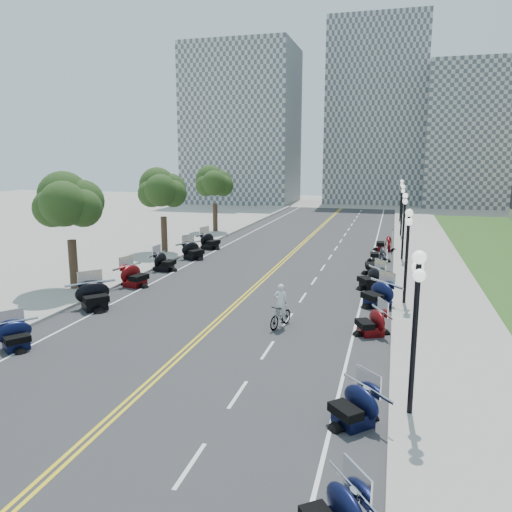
# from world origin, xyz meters

# --- Properties ---
(ground) EXTENTS (160.00, 160.00, 0.00)m
(ground) POSITION_xyz_m (0.00, 0.00, 0.00)
(ground) COLOR gray
(road) EXTENTS (16.00, 90.00, 0.01)m
(road) POSITION_xyz_m (0.00, 10.00, 0.00)
(road) COLOR #333335
(road) RESTS_ON ground
(centerline_yellow_a) EXTENTS (0.12, 90.00, 0.00)m
(centerline_yellow_a) POSITION_xyz_m (-0.12, 10.00, 0.01)
(centerline_yellow_a) COLOR yellow
(centerline_yellow_a) RESTS_ON road
(centerline_yellow_b) EXTENTS (0.12, 90.00, 0.00)m
(centerline_yellow_b) POSITION_xyz_m (0.12, 10.00, 0.01)
(centerline_yellow_b) COLOR yellow
(centerline_yellow_b) RESTS_ON road
(edge_line_north) EXTENTS (0.12, 90.00, 0.00)m
(edge_line_north) POSITION_xyz_m (6.40, 10.00, 0.01)
(edge_line_north) COLOR white
(edge_line_north) RESTS_ON road
(edge_line_south) EXTENTS (0.12, 90.00, 0.00)m
(edge_line_south) POSITION_xyz_m (-6.40, 10.00, 0.01)
(edge_line_south) COLOR white
(edge_line_south) RESTS_ON road
(lane_dash_3) EXTENTS (0.12, 2.00, 0.00)m
(lane_dash_3) POSITION_xyz_m (3.20, -12.00, 0.01)
(lane_dash_3) COLOR white
(lane_dash_3) RESTS_ON road
(lane_dash_4) EXTENTS (0.12, 2.00, 0.00)m
(lane_dash_4) POSITION_xyz_m (3.20, -8.00, 0.01)
(lane_dash_4) COLOR white
(lane_dash_4) RESTS_ON road
(lane_dash_5) EXTENTS (0.12, 2.00, 0.00)m
(lane_dash_5) POSITION_xyz_m (3.20, -4.00, 0.01)
(lane_dash_5) COLOR white
(lane_dash_5) RESTS_ON road
(lane_dash_6) EXTENTS (0.12, 2.00, 0.00)m
(lane_dash_6) POSITION_xyz_m (3.20, 0.00, 0.01)
(lane_dash_6) COLOR white
(lane_dash_6) RESTS_ON road
(lane_dash_7) EXTENTS (0.12, 2.00, 0.00)m
(lane_dash_7) POSITION_xyz_m (3.20, 4.00, 0.01)
(lane_dash_7) COLOR white
(lane_dash_7) RESTS_ON road
(lane_dash_8) EXTENTS (0.12, 2.00, 0.00)m
(lane_dash_8) POSITION_xyz_m (3.20, 8.00, 0.01)
(lane_dash_8) COLOR white
(lane_dash_8) RESTS_ON road
(lane_dash_9) EXTENTS (0.12, 2.00, 0.00)m
(lane_dash_9) POSITION_xyz_m (3.20, 12.00, 0.01)
(lane_dash_9) COLOR white
(lane_dash_9) RESTS_ON road
(lane_dash_10) EXTENTS (0.12, 2.00, 0.00)m
(lane_dash_10) POSITION_xyz_m (3.20, 16.00, 0.01)
(lane_dash_10) COLOR white
(lane_dash_10) RESTS_ON road
(lane_dash_11) EXTENTS (0.12, 2.00, 0.00)m
(lane_dash_11) POSITION_xyz_m (3.20, 20.00, 0.01)
(lane_dash_11) COLOR white
(lane_dash_11) RESTS_ON road
(lane_dash_12) EXTENTS (0.12, 2.00, 0.00)m
(lane_dash_12) POSITION_xyz_m (3.20, 24.00, 0.01)
(lane_dash_12) COLOR white
(lane_dash_12) RESTS_ON road
(lane_dash_13) EXTENTS (0.12, 2.00, 0.00)m
(lane_dash_13) POSITION_xyz_m (3.20, 28.00, 0.01)
(lane_dash_13) COLOR white
(lane_dash_13) RESTS_ON road
(lane_dash_14) EXTENTS (0.12, 2.00, 0.00)m
(lane_dash_14) POSITION_xyz_m (3.20, 32.00, 0.01)
(lane_dash_14) COLOR white
(lane_dash_14) RESTS_ON road
(lane_dash_15) EXTENTS (0.12, 2.00, 0.00)m
(lane_dash_15) POSITION_xyz_m (3.20, 36.00, 0.01)
(lane_dash_15) COLOR white
(lane_dash_15) RESTS_ON road
(lane_dash_16) EXTENTS (0.12, 2.00, 0.00)m
(lane_dash_16) POSITION_xyz_m (3.20, 40.00, 0.01)
(lane_dash_16) COLOR white
(lane_dash_16) RESTS_ON road
(lane_dash_17) EXTENTS (0.12, 2.00, 0.00)m
(lane_dash_17) POSITION_xyz_m (3.20, 44.00, 0.01)
(lane_dash_17) COLOR white
(lane_dash_17) RESTS_ON road
(lane_dash_18) EXTENTS (0.12, 2.00, 0.00)m
(lane_dash_18) POSITION_xyz_m (3.20, 48.00, 0.01)
(lane_dash_18) COLOR white
(lane_dash_18) RESTS_ON road
(lane_dash_19) EXTENTS (0.12, 2.00, 0.00)m
(lane_dash_19) POSITION_xyz_m (3.20, 52.00, 0.01)
(lane_dash_19) COLOR white
(lane_dash_19) RESTS_ON road
(sidewalk_north) EXTENTS (5.00, 90.00, 0.15)m
(sidewalk_north) POSITION_xyz_m (10.50, 10.00, 0.07)
(sidewalk_north) COLOR #9E9991
(sidewalk_north) RESTS_ON ground
(sidewalk_south) EXTENTS (5.00, 90.00, 0.15)m
(sidewalk_south) POSITION_xyz_m (-10.50, 10.00, 0.07)
(sidewalk_south) COLOR #9E9991
(sidewalk_south) RESTS_ON ground
(distant_block_a) EXTENTS (18.00, 14.00, 26.00)m
(distant_block_a) POSITION_xyz_m (-18.00, 62.00, 13.00)
(distant_block_a) COLOR gray
(distant_block_a) RESTS_ON ground
(distant_block_b) EXTENTS (16.00, 12.00, 30.00)m
(distant_block_b) POSITION_xyz_m (4.00, 68.00, 15.00)
(distant_block_b) COLOR gray
(distant_block_b) RESTS_ON ground
(distant_block_c) EXTENTS (20.00, 14.00, 22.00)m
(distant_block_c) POSITION_xyz_m (22.00, 65.00, 11.00)
(distant_block_c) COLOR gray
(distant_block_c) RESTS_ON ground
(street_lamp_1) EXTENTS (0.50, 1.20, 4.90)m
(street_lamp_1) POSITION_xyz_m (8.60, -8.00, 2.60)
(street_lamp_1) COLOR black
(street_lamp_1) RESTS_ON sidewalk_north
(street_lamp_2) EXTENTS (0.50, 1.20, 4.90)m
(street_lamp_2) POSITION_xyz_m (8.60, 4.00, 2.60)
(street_lamp_2) COLOR black
(street_lamp_2) RESTS_ON sidewalk_north
(street_lamp_3) EXTENTS (0.50, 1.20, 4.90)m
(street_lamp_3) POSITION_xyz_m (8.60, 16.00, 2.60)
(street_lamp_3) COLOR black
(street_lamp_3) RESTS_ON sidewalk_north
(street_lamp_4) EXTENTS (0.50, 1.20, 4.90)m
(street_lamp_4) POSITION_xyz_m (8.60, 28.00, 2.60)
(street_lamp_4) COLOR black
(street_lamp_4) RESTS_ON sidewalk_north
(street_lamp_5) EXTENTS (0.50, 1.20, 4.90)m
(street_lamp_5) POSITION_xyz_m (8.60, 40.00, 2.60)
(street_lamp_5) COLOR black
(street_lamp_5) RESTS_ON sidewalk_north
(tree_2) EXTENTS (4.80, 4.80, 9.20)m
(tree_2) POSITION_xyz_m (-10.00, 2.00, 4.75)
(tree_2) COLOR #235619
(tree_2) RESTS_ON sidewalk_south
(tree_3) EXTENTS (4.80, 4.80, 9.20)m
(tree_3) POSITION_xyz_m (-10.00, 14.00, 4.75)
(tree_3) COLOR #235619
(tree_3) RESTS_ON sidewalk_south
(tree_4) EXTENTS (4.80, 4.80, 9.20)m
(tree_4) POSITION_xyz_m (-10.00, 26.00, 4.75)
(tree_4) COLOR #235619
(tree_4) RESTS_ON sidewalk_south
(motorcycle_n_3) EXTENTS (2.59, 2.59, 1.28)m
(motorcycle_n_3) POSITION_xyz_m (7.00, -8.90, 0.64)
(motorcycle_n_3) COLOR black
(motorcycle_n_3) RESTS_ON road
(motorcycle_n_5) EXTENTS (2.43, 2.43, 1.28)m
(motorcycle_n_5) POSITION_xyz_m (7.13, -1.04, 0.64)
(motorcycle_n_5) COLOR #590A0C
(motorcycle_n_5) RESTS_ON road
(motorcycle_n_6) EXTENTS (2.98, 2.98, 1.48)m
(motorcycle_n_6) POSITION_xyz_m (7.24, 3.38, 0.74)
(motorcycle_n_6) COLOR black
(motorcycle_n_6) RESTS_ON road
(motorcycle_n_7) EXTENTS (2.82, 2.82, 1.42)m
(motorcycle_n_7) POSITION_xyz_m (6.75, 6.94, 0.71)
(motorcycle_n_7) COLOR black
(motorcycle_n_7) RESTS_ON road
(motorcycle_n_8) EXTENTS (2.39, 2.39, 1.49)m
(motorcycle_n_8) POSITION_xyz_m (6.87, 10.86, 0.75)
(motorcycle_n_8) COLOR black
(motorcycle_n_8) RESTS_ON road
(motorcycle_n_9) EXTENTS (2.01, 2.01, 1.32)m
(motorcycle_n_9) POSITION_xyz_m (6.91, 15.25, 0.66)
(motorcycle_n_9) COLOR black
(motorcycle_n_9) RESTS_ON road
(motorcycle_n_10) EXTENTS (2.10, 2.10, 1.45)m
(motorcycle_n_10) POSITION_xyz_m (7.21, 19.97, 0.73)
(motorcycle_n_10) COLOR #590A0C
(motorcycle_n_10) RESTS_ON road
(motorcycle_s_4) EXTENTS (2.48, 2.48, 1.24)m
(motorcycle_s_4) POSITION_xyz_m (-6.70, -6.60, 0.62)
(motorcycle_s_4) COLOR black
(motorcycle_s_4) RESTS_ON road
(motorcycle_s_5) EXTENTS (3.14, 3.14, 1.55)m
(motorcycle_s_5) POSITION_xyz_m (-6.74, -0.96, 0.78)
(motorcycle_s_5) COLOR black
(motorcycle_s_5) RESTS_ON road
(motorcycle_s_6) EXTENTS (2.53, 2.53, 1.47)m
(motorcycle_s_6) POSITION_xyz_m (-7.05, 3.76, 0.74)
(motorcycle_s_6) COLOR #590A0C
(motorcycle_s_6) RESTS_ON road
(motorcycle_s_7) EXTENTS (2.09, 2.09, 1.42)m
(motorcycle_s_7) POSITION_xyz_m (-7.20, 8.16, 0.71)
(motorcycle_s_7) COLOR black
(motorcycle_s_7) RESTS_ON road
(motorcycle_s_8) EXTENTS (2.87, 2.87, 1.49)m
(motorcycle_s_8) POSITION_xyz_m (-6.82, 12.38, 0.75)
(motorcycle_s_8) COLOR black
(motorcycle_s_8) RESTS_ON road
(motorcycle_s_9) EXTENTS (2.72, 2.72, 1.51)m
(motorcycle_s_9) POSITION_xyz_m (-7.14, 16.86, 0.76)
(motorcycle_s_9) COLOR black
(motorcycle_s_9) RESTS_ON road
(bicycle) EXTENTS (1.05, 1.89, 1.10)m
(bicycle) POSITION_xyz_m (3.09, -1.14, 0.55)
(bicycle) COLOR #A51414
(bicycle) RESTS_ON road
(cyclist_rider) EXTENTS (0.62, 0.41, 1.71)m
(cyclist_rider) POSITION_xyz_m (3.09, -1.14, 1.95)
(cyclist_rider) COLOR white
(cyclist_rider) RESTS_ON bicycle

